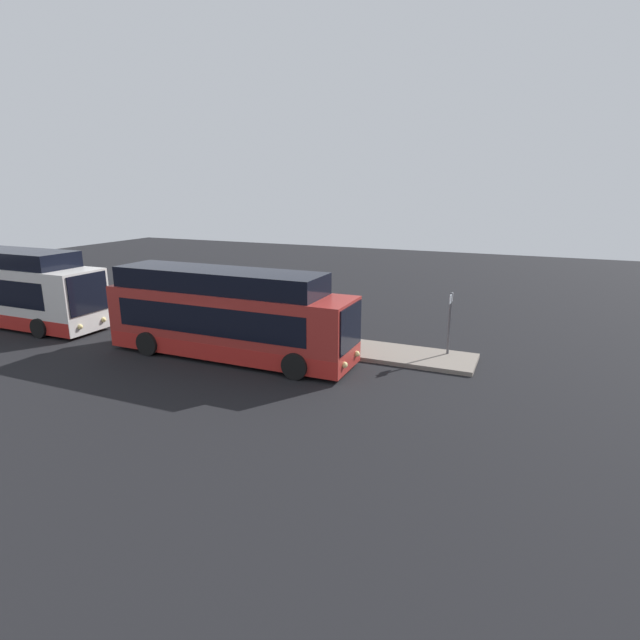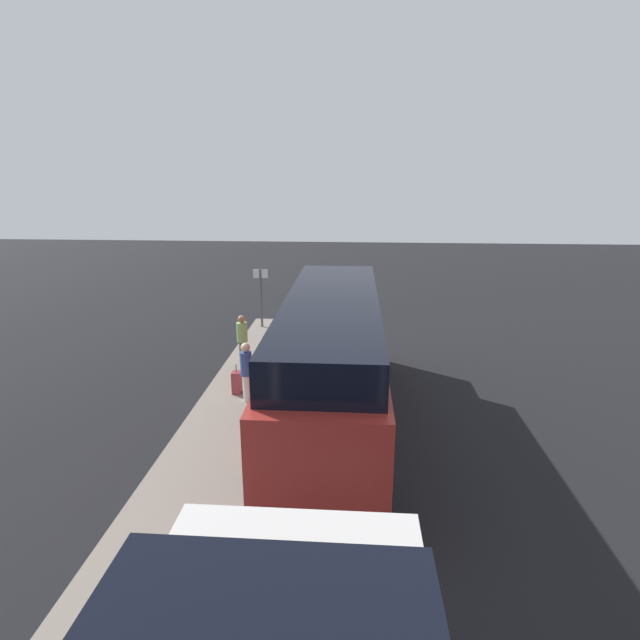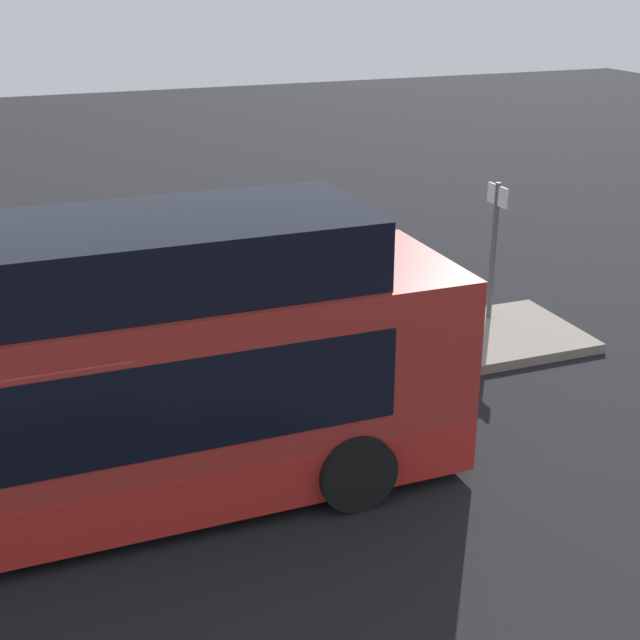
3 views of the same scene
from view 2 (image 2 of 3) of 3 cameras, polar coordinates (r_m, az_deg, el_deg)
ground at (r=13.98m, az=1.34°, el=-12.18°), size 80.00×80.00×0.00m
platform at (r=14.33m, az=-10.23°, el=-11.31°), size 20.00×2.44×0.18m
bus_lead at (r=13.41m, az=1.37°, el=-5.60°), size 10.92×2.80×3.71m
passenger_boarding at (r=17.87m, az=-8.87°, el=-1.97°), size 0.46×0.46×1.76m
passenger_waiting at (r=14.83m, az=-8.42°, el=-5.58°), size 0.47×0.47×1.82m
passenger_with_bags at (r=17.67m, az=-4.40°, el=-2.26°), size 0.61×0.45×1.67m
suitcase at (r=15.67m, az=-9.49°, el=-7.04°), size 0.33×0.27×0.93m
sign_post at (r=21.97m, az=-6.75°, el=3.24°), size 0.10×0.63×2.62m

